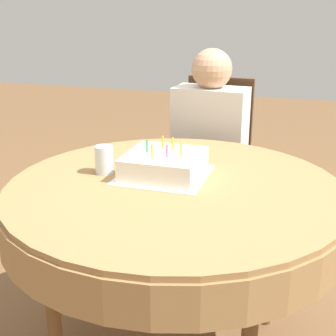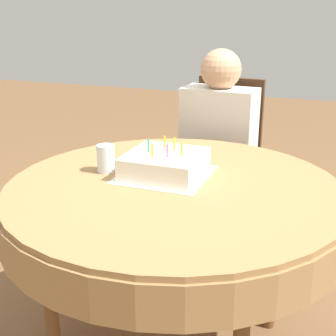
% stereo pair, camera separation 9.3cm
% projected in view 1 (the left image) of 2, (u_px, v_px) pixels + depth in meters
% --- Properties ---
extents(dining_table, '(1.26, 1.26, 0.77)m').
position_uv_depth(dining_table, '(175.00, 206.00, 1.74)').
color(dining_table, '#9E7547').
rests_on(dining_table, ground_plane).
extents(chair, '(0.44, 0.44, 1.02)m').
position_uv_depth(chair, '(213.00, 164.00, 2.64)').
color(chair, '#4C331E').
rests_on(chair, ground_plane).
extents(person, '(0.39, 0.31, 1.19)m').
position_uv_depth(person, '(209.00, 138.00, 2.49)').
color(person, tan).
rests_on(person, ground_plane).
extents(napkin, '(0.33, 0.33, 0.00)m').
position_uv_depth(napkin, '(164.00, 175.00, 1.80)').
color(napkin, white).
rests_on(napkin, dining_table).
extents(birthday_cake, '(0.28, 0.28, 0.13)m').
position_uv_depth(birthday_cake, '(164.00, 164.00, 1.79)').
color(birthday_cake, white).
rests_on(birthday_cake, dining_table).
extents(drinking_glass, '(0.07, 0.07, 0.11)m').
position_uv_depth(drinking_glass, '(104.00, 160.00, 1.81)').
color(drinking_glass, silver).
rests_on(drinking_glass, dining_table).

